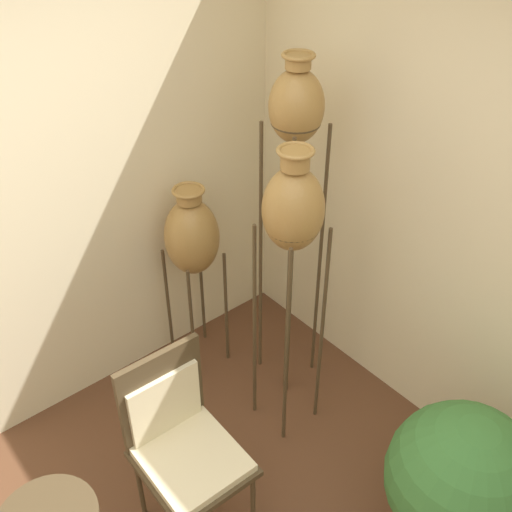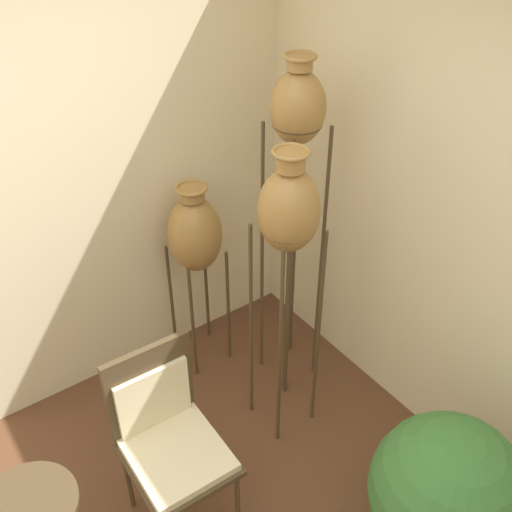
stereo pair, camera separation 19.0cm
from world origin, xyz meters
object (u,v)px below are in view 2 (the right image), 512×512
Objects in this scene: vase_stand_short at (195,235)px; chair at (168,433)px; vase_stand_tall at (297,121)px; vase_stand_medium at (289,216)px; potted_plant at (446,497)px.

vase_stand_short reaches higher than chair.
vase_stand_tall is at bearing -48.78° from vase_stand_short.
vase_stand_tall is 1.17× the size of vase_stand_medium.
vase_stand_medium is 1.14m from chair.
potted_plant is at bearing -88.39° from vase_stand_medium.
vase_stand_tall is at bearing 46.57° from vase_stand_medium.
vase_stand_tall is at bearing 80.47° from potted_plant.
vase_stand_short reaches higher than potted_plant.
vase_stand_tall is 0.48m from vase_stand_medium.
potted_plant is at bearing -47.30° from chair.
vase_stand_short is at bearing 131.22° from vase_stand_tall.
vase_stand_medium reaches higher than potted_plant.
chair is (-1.05, -0.42, -1.11)m from vase_stand_tall.
vase_stand_medium is 1.39m from potted_plant.
vase_stand_tall is 1.81m from potted_plant.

